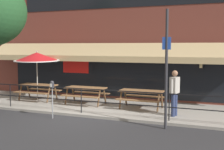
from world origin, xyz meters
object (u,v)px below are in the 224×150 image
object	(u,v)px
pedestrian_walking	(175,91)
patio_umbrella_left	(37,57)
picnic_table_left	(38,88)
picnic_table_centre	(86,91)
picnic_table_right	(141,94)
parking_meter_far	(52,88)
street_sign_pole	(166,68)

from	to	relation	value
pedestrian_walking	patio_umbrella_left	bearing A→B (deg)	172.43
picnic_table_left	pedestrian_walking	bearing A→B (deg)	-7.88
picnic_table_centre	pedestrian_walking	world-z (taller)	pedestrian_walking
picnic_table_left	patio_umbrella_left	bearing A→B (deg)	-90.00
picnic_table_right	pedestrian_walking	distance (m)	1.79
picnic_table_centre	parking_meter_far	bearing A→B (deg)	-91.93
patio_umbrella_left	pedestrian_walking	distance (m)	6.89
picnic_table_right	patio_umbrella_left	size ratio (longest dim) A/B	0.76
picnic_table_centre	parking_meter_far	xyz separation A→B (m)	(-0.09, -2.55, 0.44)
pedestrian_walking	street_sign_pole	world-z (taller)	street_sign_pole
street_sign_pole	picnic_table_right	bearing A→B (deg)	122.90
picnic_table_centre	pedestrian_walking	xyz separation A→B (m)	(4.14, -0.86, 0.35)
picnic_table_left	picnic_table_right	distance (m)	5.20
street_sign_pole	picnic_table_left	bearing A→B (deg)	159.73
picnic_table_left	parking_meter_far	xyz separation A→B (m)	(2.51, -2.62, 0.44)
pedestrian_walking	street_sign_pole	size ratio (longest dim) A/B	0.44
picnic_table_left	patio_umbrella_left	world-z (taller)	patio_umbrella_left
street_sign_pole	patio_umbrella_left	bearing A→B (deg)	160.01
picnic_table_left	street_sign_pole	distance (m)	7.32
picnic_table_centre	picnic_table_right	size ratio (longest dim) A/B	1.00
picnic_table_centre	street_sign_pole	world-z (taller)	street_sign_pole
patio_umbrella_left	pedestrian_walking	world-z (taller)	patio_umbrella_left
picnic_table_left	parking_meter_far	world-z (taller)	parking_meter_far
picnic_table_centre	pedestrian_walking	bearing A→B (deg)	-11.80
patio_umbrella_left	street_sign_pole	bearing A→B (deg)	-19.99
picnic_table_centre	street_sign_pole	size ratio (longest dim) A/B	0.46
picnic_table_left	pedestrian_walking	world-z (taller)	pedestrian_walking
picnic_table_right	street_sign_pole	size ratio (longest dim) A/B	0.46
parking_meter_far	picnic_table_left	bearing A→B (deg)	133.83
picnic_table_right	street_sign_pole	bearing A→B (deg)	-57.10
picnic_table_right	parking_meter_far	bearing A→B (deg)	-136.69
pedestrian_walking	parking_meter_far	distance (m)	4.55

